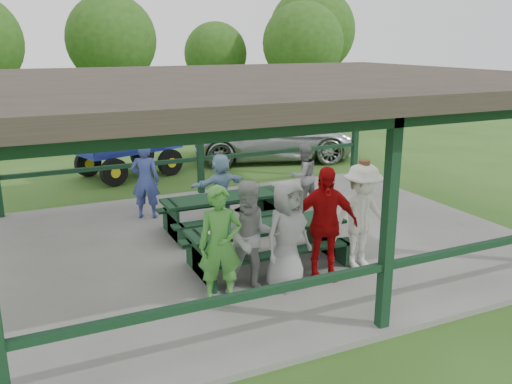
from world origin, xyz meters
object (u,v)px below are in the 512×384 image
contestant_grey_mid (287,235)px  contestant_grey_left (252,238)px  contestant_green (220,245)px  contestant_red (324,224)px  picnic_table_far (224,209)px  spectator_blue (145,180)px  spectator_lblue (221,186)px  pickup_truck (275,137)px  farm_trailer (129,153)px  spectator_grey (303,176)px  picnic_table_near (267,239)px  contestant_white_fedora (361,216)px

contestant_grey_mid → contestant_grey_left: bearing=159.2°
contestant_green → contestant_red: (1.83, 0.04, 0.06)m
picnic_table_far → spectator_blue: spectator_blue is taller
spectator_lblue → pickup_truck: (4.11, 5.45, -0.05)m
contestant_grey_mid → pickup_truck: 10.26m
pickup_truck → farm_trailer: pickup_truck is taller
contestant_grey_left → spectator_grey: bearing=63.4°
contestant_grey_left → farm_trailer: bearing=102.9°
spectator_blue → spectator_lblue: bearing=179.1°
contestant_green → pickup_truck: contestant_green is taller
picnic_table_far → spectator_blue: size_ratio=1.49×
picnic_table_near → spectator_grey: size_ratio=1.85×
spectator_lblue → picnic_table_near: bearing=73.7°
contestant_red → spectator_blue: (-1.87, 4.44, -0.10)m
contestant_green → contestant_grey_mid: contestant_green is taller
picnic_table_near → farm_trailer: size_ratio=0.70×
picnic_table_near → spectator_lblue: spectator_lblue is taller
contestant_grey_mid → picnic_table_far: bearing=73.1°
contestant_grey_mid → pickup_truck: (4.46, 9.24, -0.21)m
contestant_green → pickup_truck: size_ratio=0.32×
pickup_truck → contestant_green: bearing=165.6°
spectator_blue → spectator_grey: bearing=-168.7°
picnic_table_far → contestant_green: 3.21m
contestant_white_fedora → pickup_truck: size_ratio=0.34×
contestant_green → contestant_white_fedora: size_ratio=0.95×
contestant_green → contestant_red: bearing=18.6°
contestant_red → pickup_truck: 9.95m
contestant_grey_left → pickup_truck: size_ratio=0.32×
picnic_table_near → spectator_blue: size_ratio=1.65×
farm_trailer → contestant_grey_mid: bearing=-104.4°
contestant_white_fedora → contestant_red: bearing=-172.8°
picnic_table_far → pickup_truck: pickup_truck is taller
picnic_table_far → contestant_green: size_ratio=1.41×
picnic_table_near → contestant_white_fedora: size_ratio=1.48×
contestant_grey_left → picnic_table_far: bearing=89.6°
contestant_green → spectator_grey: contestant_green is taller
contestant_green → spectator_lblue: contestant_green is taller
picnic_table_far → contestant_green: contestant_green is taller
contestant_red → spectator_grey: (1.72, 3.68, -0.20)m
picnic_table_near → picnic_table_far: 2.00m
spectator_lblue → pickup_truck: bearing=-138.3°
spectator_grey → pickup_truck: size_ratio=0.27×
picnic_table_far → spectator_grey: spectator_grey is taller
spectator_blue → spectator_grey: 3.67m
contestant_grey_left → spectator_lblue: size_ratio=1.25×
contestant_green → spectator_blue: size_ratio=1.06×
picnic_table_near → contestant_green: 1.61m
spectator_lblue → spectator_blue: size_ratio=0.85×
contestant_green → farm_trailer: contestant_green is taller
contestant_grey_left → contestant_white_fedora: (2.13, 0.11, 0.03)m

